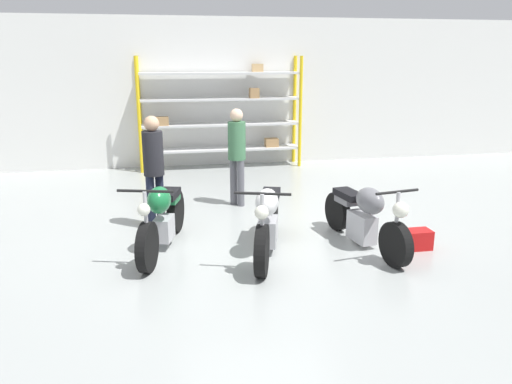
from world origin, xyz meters
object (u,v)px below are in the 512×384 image
object	(u,v)px
shelving_rack	(222,112)
person_browsing	(237,149)
motorcycle_white	(268,220)
person_near_rack	(154,163)
toolbox	(415,239)
motorcycle_grey	(365,216)
motorcycle_green	(162,217)

from	to	relation	value
shelving_rack	person_browsing	bearing A→B (deg)	-92.83
motorcycle_white	person_near_rack	distance (m)	2.14
shelving_rack	person_browsing	world-z (taller)	shelving_rack
toolbox	person_browsing	bearing A→B (deg)	129.22
motorcycle_grey	motorcycle_green	bearing A→B (deg)	-107.85
shelving_rack	toolbox	world-z (taller)	shelving_rack
motorcycle_grey	toolbox	bearing A→B (deg)	62.15
motorcycle_green	person_near_rack	distance (m)	1.14
motorcycle_green	person_browsing	xyz separation A→B (m)	(1.38, 1.98, 0.57)
person_near_rack	motorcycle_white	bearing A→B (deg)	-168.69
person_near_rack	motorcycle_grey	bearing A→B (deg)	-151.94
person_browsing	toolbox	bearing A→B (deg)	90.82
shelving_rack	motorcycle_green	bearing A→B (deg)	-106.15
shelving_rack	toolbox	size ratio (longest dim) A/B	8.97
motorcycle_white	toolbox	size ratio (longest dim) A/B	4.82
motorcycle_grey	person_near_rack	bearing A→B (deg)	-124.60
motorcycle_white	person_near_rack	bearing A→B (deg)	-114.65
motorcycle_white	person_browsing	bearing A→B (deg)	-161.19
motorcycle_green	person_browsing	size ratio (longest dim) A/B	1.20
motorcycle_green	toolbox	distance (m)	3.62
motorcycle_green	motorcycle_grey	size ratio (longest dim) A/B	0.99
person_browsing	person_near_rack	bearing A→B (deg)	-3.84
motorcycle_green	toolbox	size ratio (longest dim) A/B	4.84
motorcycle_white	person_near_rack	size ratio (longest dim) A/B	1.18
motorcycle_white	motorcycle_grey	size ratio (longest dim) A/B	0.99
motorcycle_white	motorcycle_grey	world-z (taller)	motorcycle_white
shelving_rack	person_browsing	size ratio (longest dim) A/B	2.22
person_near_rack	toolbox	bearing A→B (deg)	-150.71
motorcycle_white	toolbox	distance (m)	2.16
person_near_rack	toolbox	size ratio (longest dim) A/B	4.09
motorcycle_green	motorcycle_grey	bearing A→B (deg)	97.01
shelving_rack	person_near_rack	xyz separation A→B (m)	(-1.64, -4.36, -0.30)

